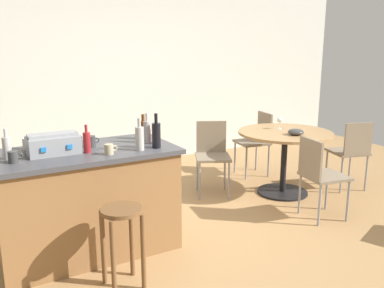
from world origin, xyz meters
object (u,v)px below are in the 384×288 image
object	(u,v)px
bottle_5	(156,135)
cup_2	(75,139)
kitchen_island	(87,201)
cup_0	(109,149)
bottle_6	(147,131)
toolbox	(53,144)
bottle_2	(140,138)
folding_chair_far	(351,149)
bottle_3	(87,142)
wooden_stool	(122,231)
cup_3	(13,157)
folding_chair_right	(212,152)
wine_glass	(280,120)
serving_bowl	(296,132)
dining_table	(285,146)
bottle_1	(156,135)
bottle_0	(7,147)
bottle_4	(143,129)
folding_chair_near	(319,172)
cup_4	(91,141)
cup_1	(28,144)
folding_chair_left	(257,138)

from	to	relation	value
bottle_5	cup_2	world-z (taller)	bottle_5
kitchen_island	cup_0	xyz separation A→B (m)	(0.14, -0.24, 0.49)
kitchen_island	bottle_5	world-z (taller)	bottle_5
bottle_6	toolbox	bearing A→B (deg)	179.94
bottle_2	cup_2	world-z (taller)	bottle_2
folding_chair_far	bottle_3	distance (m)	3.28
wooden_stool	bottle_3	xyz separation A→B (m)	(-0.06, 0.59, 0.55)
bottle_3	cup_3	world-z (taller)	bottle_3
folding_chair_far	folding_chair_right	distance (m)	1.71
bottle_2	wine_glass	size ratio (longest dim) A/B	1.87
bottle_2	cup_2	bearing A→B (deg)	131.68
wine_glass	serving_bowl	world-z (taller)	wine_glass
dining_table	wine_glass	world-z (taller)	wine_glass
cup_0	cup_2	bearing A→B (deg)	107.75
cup_3	cup_2	bearing A→B (deg)	34.06
bottle_1	bottle_0	bearing A→B (deg)	175.80
bottle_2	bottle_4	xyz separation A→B (m)	(0.20, 0.38, -0.01)
bottle_1	cup_3	world-z (taller)	bottle_1
serving_bowl	folding_chair_near	bearing A→B (deg)	-108.03
dining_table	bottle_5	size ratio (longest dim) A/B	3.73
wooden_stool	bottle_0	world-z (taller)	bottle_0
bottle_0	serving_bowl	size ratio (longest dim) A/B	1.30
bottle_6	cup_4	world-z (taller)	bottle_6
bottle_2	bottle_0	bearing A→B (deg)	166.13
bottle_6	serving_bowl	distance (m)	1.87
folding_chair_near	cup_3	distance (m)	2.85
folding_chair_right	toolbox	bearing A→B (deg)	-159.90
toolbox	bottle_4	distance (m)	0.86
bottle_3	cup_1	xyz separation A→B (m)	(-0.40, 0.35, -0.04)
kitchen_island	folding_chair_near	world-z (taller)	kitchen_island
cup_4	wooden_stool	bearing A→B (deg)	-91.83
wooden_stool	bottle_5	bearing A→B (deg)	42.82
wooden_stool	bottle_2	distance (m)	0.80
folding_chair_near	folding_chair_left	distance (m)	1.58
folding_chair_left	cup_2	bearing A→B (deg)	-163.06
bottle_2	serving_bowl	distance (m)	2.05
cup_1	folding_chair_near	bearing A→B (deg)	-15.47
cup_1	cup_4	xyz separation A→B (m)	(0.48, -0.17, -0.00)
bottle_4	bottle_3	bearing A→B (deg)	-157.12
bottle_3	cup_4	bearing A→B (deg)	64.21
bottle_2	cup_4	size ratio (longest dim) A/B	2.39
bottle_1	cup_4	size ratio (longest dim) A/B	1.82
bottle_3	toolbox	bearing A→B (deg)	158.63
toolbox	bottle_0	world-z (taller)	bottle_0
cup_3	cup_4	distance (m)	0.67
bottle_6	cup_4	size ratio (longest dim) A/B	2.36
wine_glass	dining_table	bearing A→B (deg)	-106.36
kitchen_island	cup_1	distance (m)	0.68
bottle_4	cup_1	bearing A→B (deg)	174.51
bottle_2	cup_0	bearing A→B (deg)	-178.05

